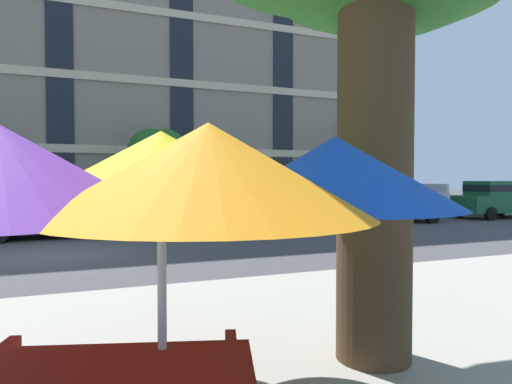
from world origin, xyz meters
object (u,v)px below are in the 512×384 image
(street_tree_middle, at_px, (158,154))
(patio_umbrella, at_px, (161,173))
(sedan_blue, at_px, (262,203))
(sedan_green, at_px, (495,198))
(pickup_silver_midblock, at_px, (383,199))
(street_tree_right, at_px, (381,147))
(pickup_black, at_px, (49,206))

(street_tree_middle, xyz_separation_m, patio_umbrella, (-2.57, -15.98, -1.03))
(sedan_blue, distance_m, sedan_green, 12.17)
(pickup_silver_midblock, height_order, street_tree_right, street_tree_right)
(pickup_silver_midblock, relative_size, street_tree_right, 1.05)
(pickup_black, distance_m, pickup_silver_midblock, 12.95)
(street_tree_middle, xyz_separation_m, street_tree_right, (11.51, 0.23, 0.61))
(street_tree_middle, bearing_deg, street_tree_right, 1.16)
(street_tree_middle, relative_size, street_tree_right, 0.82)
(pickup_black, height_order, pickup_silver_midblock, same)
(sedan_blue, relative_size, street_tree_right, 0.91)
(pickup_black, distance_m, street_tree_middle, 5.52)
(pickup_black, bearing_deg, sedan_blue, -0.00)
(pickup_black, xyz_separation_m, sedan_green, (19.51, -0.00, -0.08))
(sedan_blue, bearing_deg, patio_umbrella, -114.98)
(sedan_blue, relative_size, street_tree_middle, 1.10)
(sedan_blue, relative_size, sedan_green, 1.00)
(sedan_blue, distance_m, pickup_silver_midblock, 5.61)
(pickup_black, relative_size, pickup_silver_midblock, 1.00)
(sedan_green, xyz_separation_m, street_tree_right, (-4.01, 3.52, 2.61))
(street_tree_right, bearing_deg, pickup_black, -167.22)
(street_tree_middle, distance_m, patio_umbrella, 16.22)
(pickup_silver_midblock, height_order, patio_umbrella, pickup_silver_midblock)
(street_tree_right, xyz_separation_m, patio_umbrella, (-14.08, -16.22, -1.64))
(sedan_blue, bearing_deg, pickup_black, 180.00)
(pickup_black, xyz_separation_m, patio_umbrella, (1.42, -12.70, 0.89))
(sedan_green, relative_size, street_tree_middle, 1.10)
(pickup_black, distance_m, patio_umbrella, 12.81)
(pickup_silver_midblock, xyz_separation_m, street_tree_middle, (-8.95, 3.28, 1.92))
(street_tree_middle, bearing_deg, patio_umbrella, -99.14)
(sedan_blue, height_order, sedan_green, same)
(pickup_silver_midblock, relative_size, patio_umbrella, 1.40)
(sedan_green, height_order, patio_umbrella, patio_umbrella)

